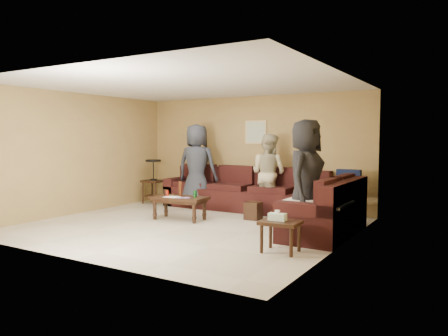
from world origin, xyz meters
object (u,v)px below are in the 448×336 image
coffee_table (179,200)px  side_table_right (280,225)px  person_middle (268,174)px  person_right (305,178)px  person_left (197,166)px  end_table_left (154,180)px  waste_bin (253,211)px  sectional_sofa (266,201)px

coffee_table → side_table_right: size_ratio=1.91×
person_middle → person_right: bearing=141.1°
person_left → coffee_table: bearing=101.0°
end_table_left → person_left: person_left is taller
waste_bin → person_middle: (-0.07, 0.81, 0.66)m
person_middle → end_table_left: bearing=13.5°
coffee_table → person_right: (2.56, -0.04, 0.56)m
waste_bin → end_table_left: bearing=168.3°
coffee_table → waste_bin: coffee_table is taller
coffee_table → person_middle: person_middle is taller
end_table_left → person_left: (1.27, -0.01, 0.39)m
end_table_left → waste_bin: 3.10m
sectional_sofa → person_middle: bearing=109.6°
side_table_right → person_right: bearing=93.7°
person_middle → sectional_sofa: bearing=119.4°
side_table_right → coffee_table: bearing=155.2°
waste_bin → person_right: person_right is taller
waste_bin → person_left: bearing=160.4°
end_table_left → side_table_right: bearing=-30.3°
end_table_left → person_middle: 2.97m
end_table_left → person_right: (4.35, -1.42, 0.39)m
sectional_sofa → end_table_left: end_table_left is taller
person_left → person_middle: 1.69m
sectional_sofa → person_left: person_left is taller
end_table_left → side_table_right: end_table_left is taller
end_table_left → person_right: 4.60m
end_table_left → waste_bin: end_table_left is taller
side_table_right → end_table_left: bearing=149.7°
sectional_sofa → waste_bin: size_ratio=13.70×
waste_bin → person_left: person_left is taller
sectional_sofa → person_left: bearing=171.2°
waste_bin → person_right: size_ratio=0.18×
coffee_table → person_left: size_ratio=0.59×
end_table_left → person_middle: (2.95, 0.19, 0.28)m
coffee_table → side_table_right: (2.63, -1.21, 0.00)m
coffee_table → person_middle: 1.99m
side_table_right → person_left: person_left is taller
side_table_right → person_right: size_ratio=0.31×
side_table_right → waste_bin: size_ratio=1.72×
person_left → person_right: 3.39m
sectional_sofa → side_table_right: size_ratio=7.96×
end_table_left → side_table_right: (4.43, -2.59, -0.17)m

